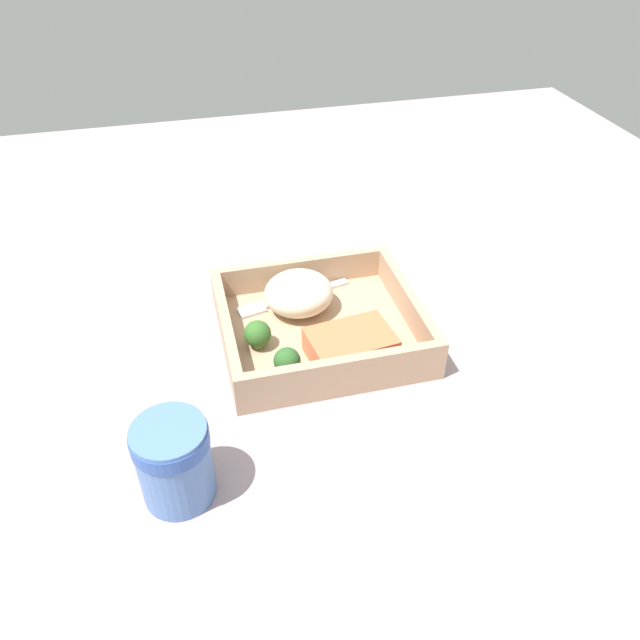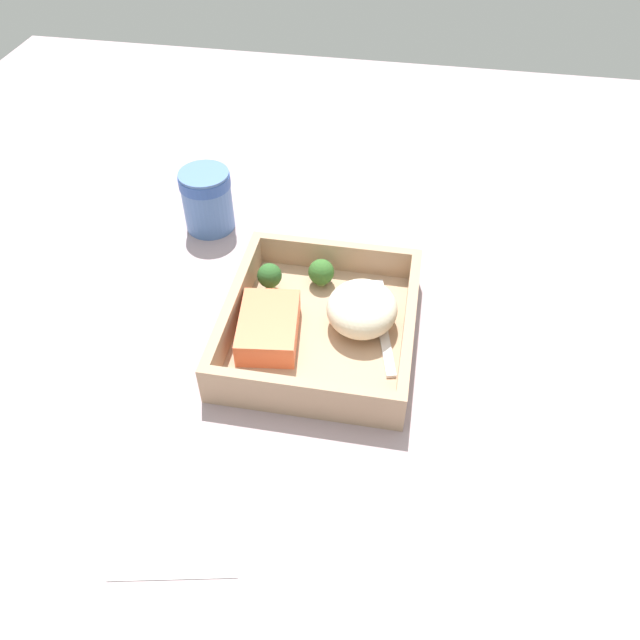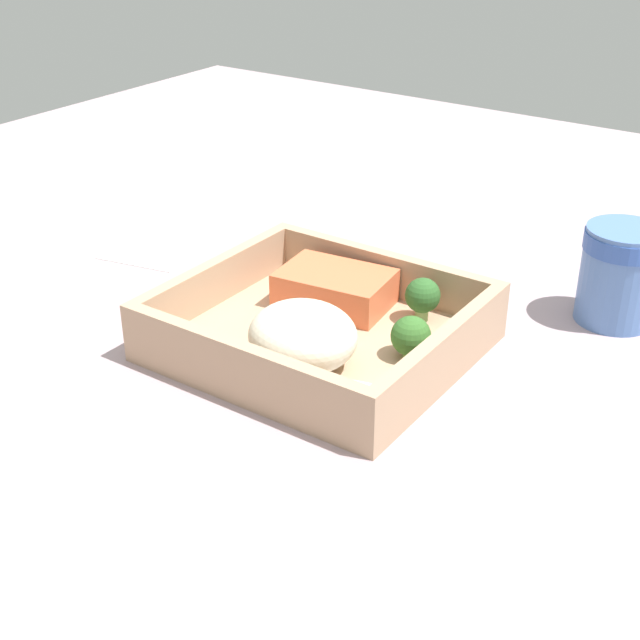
% 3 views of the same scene
% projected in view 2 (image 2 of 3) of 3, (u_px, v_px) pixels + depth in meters
% --- Properties ---
extents(ground_plane, '(1.60, 1.60, 0.02)m').
position_uv_depth(ground_plane, '(320.00, 341.00, 0.76)').
color(ground_plane, '#A08A90').
extents(takeout_tray, '(0.24, 0.22, 0.01)m').
position_uv_depth(takeout_tray, '(320.00, 332.00, 0.74)').
color(takeout_tray, tan).
rests_on(takeout_tray, ground_plane).
extents(tray_rim, '(0.24, 0.22, 0.04)m').
position_uv_depth(tray_rim, '(320.00, 317.00, 0.73)').
color(tray_rim, tan).
rests_on(tray_rim, takeout_tray).
extents(salmon_fillet, '(0.11, 0.08, 0.03)m').
position_uv_depth(salmon_fillet, '(269.00, 327.00, 0.72)').
color(salmon_fillet, '#E56A42').
rests_on(salmon_fillet, takeout_tray).
extents(mashed_potatoes, '(0.09, 0.08, 0.05)m').
position_uv_depth(mashed_potatoes, '(362.00, 309.00, 0.73)').
color(mashed_potatoes, '#ECE2C4').
rests_on(mashed_potatoes, takeout_tray).
extents(broccoli_floret_1, '(0.03, 0.03, 0.04)m').
position_uv_depth(broccoli_floret_1, '(321.00, 272.00, 0.78)').
color(broccoli_floret_1, '#7FA559').
rests_on(broccoli_floret_1, takeout_tray).
extents(broccoli_floret_2, '(0.03, 0.03, 0.04)m').
position_uv_depth(broccoli_floret_2, '(270.00, 276.00, 0.77)').
color(broccoli_floret_2, '#7EA462').
rests_on(broccoli_floret_2, takeout_tray).
extents(fork, '(0.16, 0.05, 0.00)m').
position_uv_depth(fork, '(381.00, 319.00, 0.75)').
color(fork, silver).
rests_on(fork, takeout_tray).
extents(paper_cup, '(0.07, 0.07, 0.09)m').
position_uv_depth(paper_cup, '(207.00, 197.00, 0.87)').
color(paper_cup, '#4E74B3').
rests_on(paper_cup, ground_plane).
extents(receipt_slip, '(0.11, 0.13, 0.00)m').
position_uv_depth(receipt_slip, '(179.00, 530.00, 0.57)').
color(receipt_slip, white).
rests_on(receipt_slip, ground_plane).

